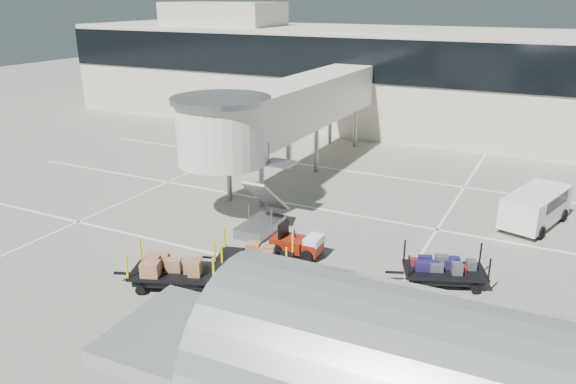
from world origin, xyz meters
name	(u,v)px	position (x,y,z in m)	size (l,w,h in m)	color
ground	(228,284)	(0.00, 0.00, 0.00)	(140.00, 140.00, 0.00)	gray
lane_markings	(312,205)	(-0.67, 9.33, 0.01)	(40.00, 30.00, 0.02)	white
terminal	(421,79)	(-0.35, 29.94, 4.11)	(64.00, 12.11, 15.20)	beige
jet_bridge	(282,111)	(-3.97, 12.26, 4.28)	(5.70, 20.40, 6.03)	white
baggage_tug	(298,244)	(1.27, 3.53, 0.52)	(2.20, 1.42, 1.42)	maroon
suitcase_cart	(445,271)	(7.43, 3.81, 0.56)	(3.80, 2.56, 1.48)	black
box_cart_near	(255,258)	(0.35, 1.45, 0.56)	(3.77, 2.27, 1.45)	black
box_cart_far	(181,271)	(-1.53, -0.91, 0.64)	(4.18, 2.81, 1.63)	black
ground_worker	(224,290)	(0.89, -1.61, 0.78)	(0.57, 0.37, 1.56)	#C3FF1A
minivan	(537,205)	(10.06, 11.81, 1.02)	(3.01, 4.80, 1.70)	white
belt_loader	(198,114)	(-18.40, 24.01, 0.68)	(3.92, 2.44, 1.78)	maroon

